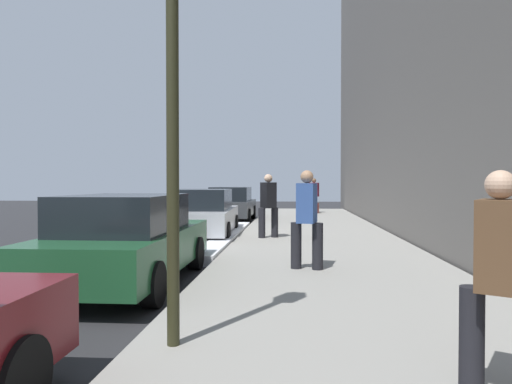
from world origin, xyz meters
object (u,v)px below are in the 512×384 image
object	(u,v)px
pedestrian_burgundy_coat	(314,194)
pedestrian_brown_coat	(499,276)
traffic_light_pole	(173,26)
parked_car_charcoal	(231,204)
parked_car_green	(128,240)
pedestrian_blue_coat	(307,216)
parked_car_silver	(203,214)
pedestrian_black_coat	(268,204)
rolling_suitcase	(317,208)

from	to	relation	value
pedestrian_burgundy_coat	pedestrian_brown_coat	world-z (taller)	pedestrian_burgundy_coat
traffic_light_pole	parked_car_charcoal	bearing A→B (deg)	5.46
parked_car_green	pedestrian_blue_coat	xyz separation A→B (m)	(0.88, -3.00, 0.34)
parked_car_charcoal	parked_car_green	bearing A→B (deg)	179.72
pedestrian_brown_coat	traffic_light_pole	size ratio (longest dim) A/B	0.37
parked_car_green	parked_car_charcoal	world-z (taller)	same
parked_car_silver	pedestrian_blue_coat	size ratio (longest dim) A/B	2.51
pedestrian_burgundy_coat	pedestrian_brown_coat	xyz separation A→B (m)	(-20.78, -0.39, -0.07)
parked_car_charcoal	pedestrian_burgundy_coat	xyz separation A→B (m)	(3.90, -3.79, 0.34)
parked_car_silver	pedestrian_black_coat	bearing A→B (deg)	-110.53
rolling_suitcase	parked_car_green	bearing A→B (deg)	166.33
parked_car_silver	pedestrian_brown_coat	xyz separation A→B (m)	(-10.43, -4.22, 0.27)
pedestrian_burgundy_coat	parked_car_green	bearing A→B (deg)	167.02
pedestrian_burgundy_coat	traffic_light_pole	xyz separation A→B (m)	(-19.91, 2.26, 2.10)
pedestrian_black_coat	rolling_suitcase	bearing A→B (deg)	-10.14
parked_car_silver	pedestrian_brown_coat	world-z (taller)	pedestrian_brown_coat
parked_car_green	pedestrian_burgundy_coat	world-z (taller)	pedestrian_burgundy_coat
pedestrian_brown_coat	pedestrian_black_coat	world-z (taller)	pedestrian_black_coat
parked_car_charcoal	pedestrian_blue_coat	world-z (taller)	pedestrian_blue_coat
parked_car_silver	rolling_suitcase	size ratio (longest dim) A/B	5.10
traffic_light_pole	rolling_suitcase	size ratio (longest dim) A/B	5.16
pedestrian_blue_coat	pedestrian_black_coat	world-z (taller)	pedestrian_black_coat
parked_car_charcoal	pedestrian_brown_coat	world-z (taller)	pedestrian_brown_coat
pedestrian_blue_coat	pedestrian_black_coat	bearing A→B (deg)	11.18
parked_car_charcoal	pedestrian_black_coat	xyz separation A→B (m)	(-7.21, -2.00, 0.35)
parked_car_silver	traffic_light_pole	distance (m)	10.00
pedestrian_burgundy_coat	pedestrian_brown_coat	size ratio (longest dim) A/B	1.08
parked_car_silver	pedestrian_black_coat	xyz separation A→B (m)	(-0.76, -2.03, 0.35)
pedestrian_blue_coat	traffic_light_pole	xyz separation A→B (m)	(-4.06, 1.40, 2.10)
parked_car_green	parked_car_silver	distance (m)	6.39
parked_car_charcoal	traffic_light_pole	bearing A→B (deg)	-174.54
parked_car_silver	parked_car_charcoal	world-z (taller)	same
pedestrian_blue_coat	pedestrian_burgundy_coat	size ratio (longest dim) A/B	1.00
parked_car_silver	parked_car_charcoal	bearing A→B (deg)	-0.33
pedestrian_blue_coat	pedestrian_brown_coat	size ratio (longest dim) A/B	1.08
parked_car_green	pedestrian_blue_coat	bearing A→B (deg)	-73.65
parked_car_charcoal	rolling_suitcase	size ratio (longest dim) A/B	5.03
pedestrian_burgundy_coat	traffic_light_pole	bearing A→B (deg)	173.52
pedestrian_brown_coat	pedestrian_black_coat	distance (m)	9.92
pedestrian_brown_coat	pedestrian_black_coat	size ratio (longest dim) A/B	0.92
traffic_light_pole	parked_car_silver	bearing A→B (deg)	9.32
parked_car_silver	parked_car_charcoal	size ratio (longest dim) A/B	1.01
parked_car_green	parked_car_silver	xyz separation A→B (m)	(6.39, -0.03, -0.00)
parked_car_green	pedestrian_brown_coat	world-z (taller)	pedestrian_brown_coat
pedestrian_burgundy_coat	parked_car_silver	bearing A→B (deg)	159.68
pedestrian_brown_coat	pedestrian_black_coat	xyz separation A→B (m)	(9.67, 2.19, 0.08)
parked_car_charcoal	pedestrian_blue_coat	size ratio (longest dim) A/B	2.48
parked_car_silver	pedestrian_burgundy_coat	size ratio (longest dim) A/B	2.51
parked_car_silver	pedestrian_blue_coat	distance (m)	6.27
pedestrian_burgundy_coat	traffic_light_pole	distance (m)	20.15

